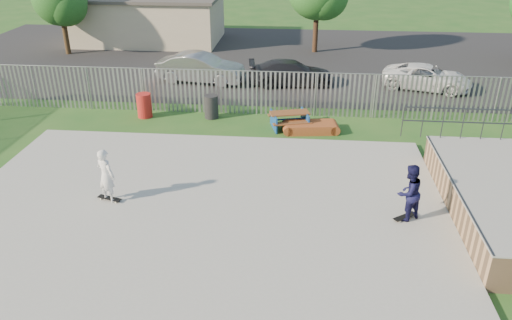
# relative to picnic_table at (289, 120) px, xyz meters

# --- Properties ---
(ground) EXTENTS (120.00, 120.00, 0.00)m
(ground) POSITION_rel_picnic_table_xyz_m (-2.52, -7.51, -0.35)
(ground) COLOR #23581E
(ground) RESTS_ON ground
(concrete_slab) EXTENTS (15.00, 12.00, 0.15)m
(concrete_slab) POSITION_rel_picnic_table_xyz_m (-2.52, -7.51, -0.28)
(concrete_slab) COLOR #A3A39D
(concrete_slab) RESTS_ON ground
(fence) EXTENTS (26.04, 16.02, 2.00)m
(fence) POSITION_rel_picnic_table_xyz_m (-1.52, -2.93, 0.65)
(fence) COLOR gray
(fence) RESTS_ON ground
(picnic_table) EXTENTS (1.93, 1.73, 0.69)m
(picnic_table) POSITION_rel_picnic_table_xyz_m (0.00, 0.00, 0.00)
(picnic_table) COLOR brown
(picnic_table) RESTS_ON ground
(funbox) EXTENTS (2.06, 1.21, 0.39)m
(funbox) POSITION_rel_picnic_table_xyz_m (0.89, -0.39, -0.16)
(funbox) COLOR brown
(funbox) RESTS_ON ground
(trash_bin_red) EXTENTS (0.65, 0.65, 1.08)m
(trash_bin_red) POSITION_rel_picnic_table_xyz_m (-6.50, 0.68, 0.19)
(trash_bin_red) COLOR #B01F1B
(trash_bin_red) RESTS_ON ground
(trash_bin_grey) EXTENTS (0.62, 0.62, 1.04)m
(trash_bin_grey) POSITION_rel_picnic_table_xyz_m (-3.50, 0.84, 0.17)
(trash_bin_grey) COLOR black
(trash_bin_grey) RESTS_ON ground
(parking_lot) EXTENTS (40.00, 18.00, 0.02)m
(parking_lot) POSITION_rel_picnic_table_xyz_m (-2.52, 11.49, -0.34)
(parking_lot) COLOR black
(parking_lot) RESTS_ON ground
(car_silver) EXTENTS (4.87, 2.29, 1.54)m
(car_silver) POSITION_rel_picnic_table_xyz_m (-4.95, 6.02, 0.44)
(car_silver) COLOR #A3A2A7
(car_silver) RESTS_ON parking_lot
(car_dark) EXTENTS (4.67, 2.36, 1.30)m
(car_dark) POSITION_rel_picnic_table_xyz_m (-0.09, 5.96, 0.32)
(car_dark) COLOR #222227
(car_dark) RESTS_ON parking_lot
(car_white) EXTENTS (4.86, 3.26, 1.24)m
(car_white) POSITION_rel_picnic_table_xyz_m (6.93, 5.89, 0.29)
(car_white) COLOR white
(car_white) RESTS_ON parking_lot
(building) EXTENTS (10.40, 6.40, 3.20)m
(building) POSITION_rel_picnic_table_xyz_m (-10.52, 15.49, 1.26)
(building) COLOR beige
(building) RESTS_ON ground
(skateboard_a) EXTENTS (0.77, 0.63, 0.08)m
(skateboard_a) POSITION_rel_picnic_table_xyz_m (3.61, -7.07, -0.16)
(skateboard_a) COLOR black
(skateboard_a) RESTS_ON concrete_slab
(skateboard_b) EXTENTS (0.82, 0.42, 0.08)m
(skateboard_b) POSITION_rel_picnic_table_xyz_m (-5.42, -6.82, -0.16)
(skateboard_b) COLOR black
(skateboard_b) RESTS_ON concrete_slab
(skater_navy) EXTENTS (1.07, 1.03, 1.74)m
(skater_navy) POSITION_rel_picnic_table_xyz_m (3.61, -7.07, 0.66)
(skater_navy) COLOR #13123B
(skater_navy) RESTS_ON concrete_slab
(skater_white) EXTENTS (0.75, 0.66, 1.74)m
(skater_white) POSITION_rel_picnic_table_xyz_m (-5.42, -6.82, 0.66)
(skater_white) COLOR white
(skater_white) RESTS_ON concrete_slab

